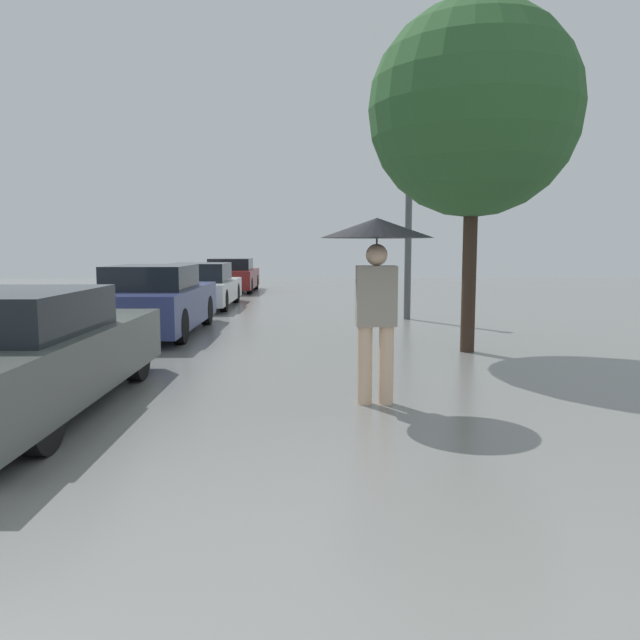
% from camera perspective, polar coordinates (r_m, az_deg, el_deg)
% --- Properties ---
extents(ground_plane, '(60.00, 60.00, 0.00)m').
position_cam_1_polar(ground_plane, '(3.06, 5.86, -25.65)').
color(ground_plane, slate).
extents(pedestrian, '(1.15, 1.15, 1.93)m').
position_cam_1_polar(pedestrian, '(6.42, 5.20, 6.00)').
color(pedestrian, beige).
rests_on(pedestrian, ground_plane).
extents(parked_car_nearest, '(1.84, 4.45, 1.22)m').
position_cam_1_polar(parked_car_nearest, '(6.90, -26.31, -2.73)').
color(parked_car_nearest, '#4C514C').
rests_on(parked_car_nearest, ground_plane).
extents(parked_car_second, '(1.65, 4.34, 1.30)m').
position_cam_1_polar(parked_car_second, '(12.20, -14.84, 1.66)').
color(parked_car_second, navy).
rests_on(parked_car_second, ground_plane).
extents(parked_car_third, '(1.74, 4.24, 1.20)m').
position_cam_1_polar(parked_car_third, '(17.38, -10.81, 3.01)').
color(parked_car_third, silver).
rests_on(parked_car_third, ground_plane).
extents(parked_car_farthest, '(1.72, 3.87, 1.22)m').
position_cam_1_polar(parked_car_farthest, '(23.18, -8.08, 4.01)').
color(parked_car_farthest, maroon).
rests_on(parked_car_farthest, ground_plane).
extents(tree, '(3.18, 3.18, 5.26)m').
position_cam_1_polar(tree, '(10.14, 13.87, 18.05)').
color(tree, '#38281E').
rests_on(tree, ground_plane).
extents(street_lamp, '(0.26, 0.26, 3.73)m').
position_cam_1_polar(street_lamp, '(14.25, 8.09, 8.46)').
color(street_lamp, '#515456').
rests_on(street_lamp, ground_plane).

